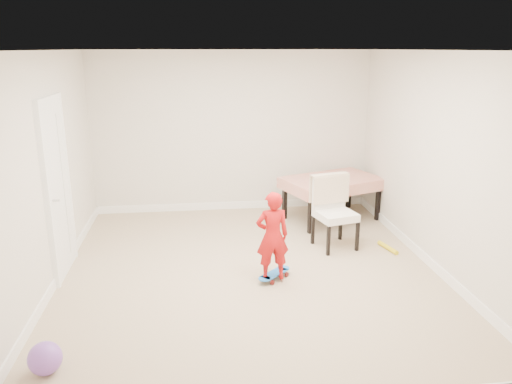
{
  "coord_description": "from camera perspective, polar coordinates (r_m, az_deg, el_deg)",
  "views": [
    {
      "loc": [
        -0.61,
        -5.54,
        2.63
      ],
      "look_at": [
        0.1,
        0.2,
        0.95
      ],
      "focal_mm": 35.0,
      "sensor_mm": 36.0,
      "label": 1
    }
  ],
  "objects": [
    {
      "name": "ground",
      "position": [
        6.16,
        -0.7,
        -9.08
      ],
      "size": [
        5.0,
        5.0,
        0.0
      ],
      "primitive_type": "plane",
      "color": "tan",
      "rests_on": "ground"
    },
    {
      "name": "ceiling",
      "position": [
        5.57,
        -0.8,
        15.7
      ],
      "size": [
        4.5,
        5.0,
        0.04
      ],
      "primitive_type": "cube",
      "color": "white",
      "rests_on": "wall_back"
    },
    {
      "name": "wall_back",
      "position": [
        8.15,
        -2.69,
        6.79
      ],
      "size": [
        4.5,
        0.04,
        2.6
      ],
      "primitive_type": "cube",
      "color": "beige",
      "rests_on": "ground"
    },
    {
      "name": "wall_front",
      "position": [
        3.39,
        3.92,
        -6.91
      ],
      "size": [
        4.5,
        0.04,
        2.6
      ],
      "primitive_type": "cube",
      "color": "beige",
      "rests_on": "ground"
    },
    {
      "name": "wall_left",
      "position": [
        5.92,
        -22.75,
        1.95
      ],
      "size": [
        0.04,
        5.0,
        2.6
      ],
      "primitive_type": "cube",
      "color": "beige",
      "rests_on": "ground"
    },
    {
      "name": "wall_right",
      "position": [
        6.36,
        19.68,
        3.19
      ],
      "size": [
        0.04,
        5.0,
        2.6
      ],
      "primitive_type": "cube",
      "color": "beige",
      "rests_on": "ground"
    },
    {
      "name": "door",
      "position": [
        6.26,
        -21.72,
        0.19
      ],
      "size": [
        0.11,
        0.94,
        2.11
      ],
      "primitive_type": "cube",
      "color": "white",
      "rests_on": "ground"
    },
    {
      "name": "baseboard_back",
      "position": [
        8.45,
        -2.58,
        -1.53
      ],
      "size": [
        4.5,
        0.02,
        0.12
      ],
      "primitive_type": "cube",
      "color": "white",
      "rests_on": "ground"
    },
    {
      "name": "baseboard_left",
      "position": [
        6.32,
        -21.62,
        -9.02
      ],
      "size": [
        0.02,
        5.0,
        0.12
      ],
      "primitive_type": "cube",
      "color": "white",
      "rests_on": "ground"
    },
    {
      "name": "baseboard_right",
      "position": [
        6.73,
        18.76,
        -7.14
      ],
      "size": [
        0.02,
        5.0,
        0.12
      ],
      "primitive_type": "cube",
      "color": "white",
      "rests_on": "ground"
    },
    {
      "name": "dining_table",
      "position": [
        7.93,
        8.6,
        -0.78
      ],
      "size": [
        1.68,
        1.37,
        0.68
      ],
      "primitive_type": null,
      "rotation": [
        0.0,
        0.0,
        0.36
      ],
      "color": "#B21B09",
      "rests_on": "ground"
    },
    {
      "name": "dining_chair",
      "position": [
        6.78,
        9.09,
        -2.37
      ],
      "size": [
        0.67,
        0.73,
        0.99
      ],
      "primitive_type": null,
      "rotation": [
        0.0,
        0.0,
        0.25
      ],
      "color": "silver",
      "rests_on": "ground"
    },
    {
      "name": "skateboard",
      "position": [
        5.97,
        2.1,
        -9.54
      ],
      "size": [
        0.5,
        0.48,
        0.08
      ],
      "primitive_type": null,
      "rotation": [
        0.0,
        0.0,
        0.75
      ],
      "color": "blue",
      "rests_on": "ground"
    },
    {
      "name": "child",
      "position": [
        5.71,
        1.89,
        -5.39
      ],
      "size": [
        0.4,
        0.28,
        1.05
      ],
      "primitive_type": "imported",
      "rotation": [
        0.0,
        0.0,
        3.22
      ],
      "color": "red",
      "rests_on": "ground"
    },
    {
      "name": "balloon",
      "position": [
        4.71,
        -22.97,
        -17.1
      ],
      "size": [
        0.28,
        0.28,
        0.28
      ],
      "primitive_type": "sphere",
      "color": "purple",
      "rests_on": "ground"
    },
    {
      "name": "foam_toy",
      "position": [
        7.0,
        14.83,
        -6.16
      ],
      "size": [
        0.16,
        0.4,
        0.06
      ],
      "primitive_type": "cylinder",
      "rotation": [
        1.57,
        0.0,
        0.25
      ],
      "color": "yellow",
      "rests_on": "ground"
    }
  ]
}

